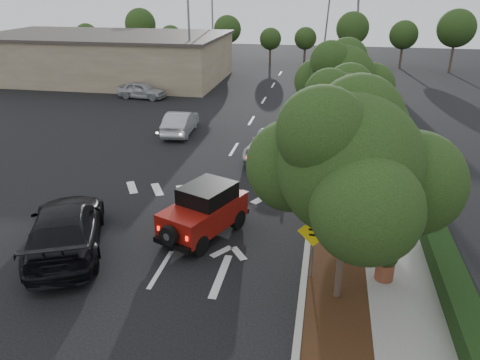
% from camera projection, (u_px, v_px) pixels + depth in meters
% --- Properties ---
extents(ground, '(120.00, 120.00, 0.00)m').
position_uv_depth(ground, '(161.00, 269.00, 15.13)').
color(ground, black).
rests_on(ground, ground).
extents(curb, '(0.20, 70.00, 0.15)m').
position_uv_depth(curb, '(317.00, 153.00, 25.17)').
color(curb, '#9E9B93').
rests_on(curb, ground).
extents(planting_strip, '(1.80, 70.00, 0.12)m').
position_uv_depth(planting_strip, '(336.00, 155.00, 25.01)').
color(planting_strip, black).
rests_on(planting_strip, ground).
extents(sidewalk, '(2.00, 70.00, 0.12)m').
position_uv_depth(sidewalk, '(373.00, 157.00, 24.68)').
color(sidewalk, gray).
rests_on(sidewalk, ground).
extents(hedge, '(0.80, 70.00, 0.80)m').
position_uv_depth(hedge, '(401.00, 153.00, 24.31)').
color(hedge, black).
rests_on(hedge, ground).
extents(commercial_building, '(22.00, 12.00, 4.00)m').
position_uv_depth(commercial_building, '(106.00, 58.00, 44.23)').
color(commercial_building, '#84775B').
rests_on(commercial_building, ground).
extents(transmission_tower, '(7.00, 4.00, 28.00)m').
position_uv_depth(transmission_tower, '(339.00, 58.00, 57.54)').
color(transmission_tower, slate).
rests_on(transmission_tower, ground).
extents(street_tree_near, '(3.80, 3.80, 5.92)m').
position_uv_depth(street_tree_near, '(337.00, 299.00, 13.72)').
color(street_tree_near, black).
rests_on(street_tree_near, ground).
extents(street_tree_mid, '(3.20, 3.20, 5.32)m').
position_uv_depth(street_tree_mid, '(336.00, 199.00, 20.05)').
color(street_tree_mid, black).
rests_on(street_tree_mid, ground).
extents(street_tree_far, '(3.40, 3.40, 5.62)m').
position_uv_depth(street_tree_far, '(336.00, 150.00, 25.94)').
color(street_tree_far, black).
rests_on(street_tree_far, ground).
extents(light_pole_a, '(2.00, 0.22, 9.00)m').
position_uv_depth(light_pole_a, '(192.00, 92.00, 39.77)').
color(light_pole_a, slate).
rests_on(light_pole_a, ground).
extents(light_pole_b, '(2.00, 0.22, 9.00)m').
position_uv_depth(light_pole_b, '(213.00, 68.00, 50.80)').
color(light_pole_b, slate).
rests_on(light_pole_b, ground).
extents(red_jeep, '(2.84, 3.88, 1.90)m').
position_uv_depth(red_jeep, '(206.00, 210.00, 16.93)').
color(red_jeep, black).
rests_on(red_jeep, ground).
extents(silver_suv_ahead, '(2.56, 4.91, 1.32)m').
position_uv_depth(silver_suv_ahead, '(271.00, 145.00, 24.61)').
color(silver_suv_ahead, '#B0B3B9').
rests_on(silver_suv_ahead, ground).
extents(black_suv_oncoming, '(4.42, 6.17, 1.66)m').
position_uv_depth(black_suv_oncoming, '(66.00, 228.00, 15.95)').
color(black_suv_oncoming, black).
rests_on(black_suv_oncoming, ground).
extents(silver_sedan_oncoming, '(1.75, 4.27, 1.38)m').
position_uv_depth(silver_sedan_oncoming, '(180.00, 122.00, 28.50)').
color(silver_sedan_oncoming, '#A4A7AC').
rests_on(silver_sedan_oncoming, ground).
extents(parked_suv, '(4.04, 2.00, 1.33)m').
position_uv_depth(parked_suv, '(142.00, 90.00, 37.22)').
color(parked_suv, '#ADAFB5').
rests_on(parked_suv, ground).
extents(speed_hump_sign, '(0.97, 0.08, 2.07)m').
position_uv_depth(speed_hump_sign, '(313.00, 240.00, 14.05)').
color(speed_hump_sign, slate).
rests_on(speed_hump_sign, ground).
extents(terracotta_planter, '(0.71, 0.71, 1.24)m').
position_uv_depth(terracotta_planter, '(386.00, 259.00, 14.16)').
color(terracotta_planter, brown).
rests_on(terracotta_planter, ground).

